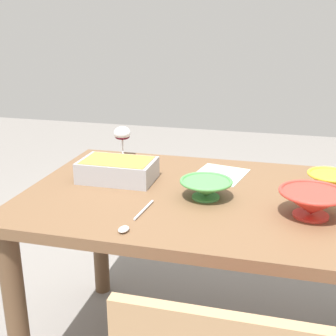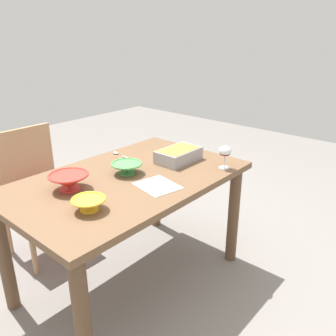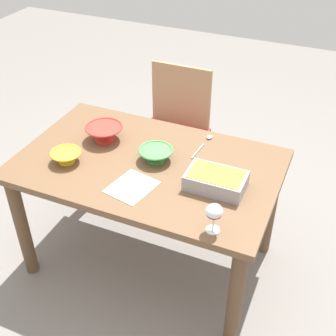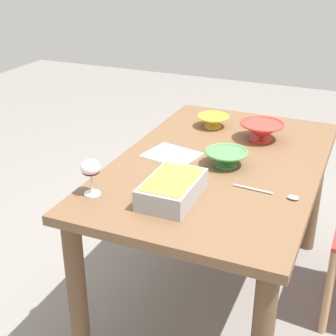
{
  "view_description": "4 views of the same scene",
  "coord_description": "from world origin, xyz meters",
  "px_view_note": "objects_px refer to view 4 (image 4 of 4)",
  "views": [
    {
      "loc": [
        0.2,
        -1.47,
        1.33
      ],
      "look_at": [
        -0.19,
        0.05,
        0.81
      ],
      "focal_mm": 47.25,
      "sensor_mm": 36.0,
      "label": 1
    },
    {
      "loc": [
        1.25,
        1.4,
        1.53
      ],
      "look_at": [
        -0.14,
        0.19,
        0.8
      ],
      "focal_mm": 37.3,
      "sensor_mm": 36.0,
      "label": 2
    },
    {
      "loc": [
        -0.87,
        1.73,
        2.11
      ],
      "look_at": [
        -0.16,
        0.1,
        0.82
      ],
      "focal_mm": 48.06,
      "sensor_mm": 36.0,
      "label": 3
    },
    {
      "loc": [
        -1.88,
        -0.56,
        1.62
      ],
      "look_at": [
        -0.24,
        0.14,
        0.78
      ],
      "focal_mm": 52.39,
      "sensor_mm": 36.0,
      "label": 4
    }
  ],
  "objects_px": {
    "dining_table": "(218,184)",
    "mixing_bowl": "(213,120)",
    "small_bowl": "(262,130)",
    "serving_bowl": "(226,157)",
    "casserole_dish": "(172,188)",
    "serving_spoon": "(279,194)",
    "wine_glass": "(91,170)",
    "napkin": "(172,155)"
  },
  "relations": [
    {
      "from": "dining_table",
      "to": "mixing_bowl",
      "type": "height_order",
      "value": "mixing_bowl"
    },
    {
      "from": "small_bowl",
      "to": "serving_bowl",
      "type": "distance_m",
      "value": 0.36
    },
    {
      "from": "casserole_dish",
      "to": "serving_bowl",
      "type": "distance_m",
      "value": 0.38
    },
    {
      "from": "serving_spoon",
      "to": "wine_glass",
      "type": "bearing_deg",
      "value": 112.1
    },
    {
      "from": "serving_spoon",
      "to": "napkin",
      "type": "distance_m",
      "value": 0.56
    },
    {
      "from": "wine_glass",
      "to": "mixing_bowl",
      "type": "height_order",
      "value": "wine_glass"
    },
    {
      "from": "mixing_bowl",
      "to": "serving_bowl",
      "type": "xyz_separation_m",
      "value": [
        -0.43,
        -0.2,
        0.0
      ]
    },
    {
      "from": "wine_glass",
      "to": "casserole_dish",
      "type": "relative_size",
      "value": 0.5
    },
    {
      "from": "serving_spoon",
      "to": "napkin",
      "type": "height_order",
      "value": "serving_spoon"
    },
    {
      "from": "napkin",
      "to": "small_bowl",
      "type": "bearing_deg",
      "value": -43.89
    },
    {
      "from": "mixing_bowl",
      "to": "small_bowl",
      "type": "relative_size",
      "value": 0.77
    },
    {
      "from": "dining_table",
      "to": "mixing_bowl",
      "type": "distance_m",
      "value": 0.45
    },
    {
      "from": "mixing_bowl",
      "to": "napkin",
      "type": "xyz_separation_m",
      "value": [
        -0.41,
        0.06,
        -0.04
      ]
    },
    {
      "from": "dining_table",
      "to": "small_bowl",
      "type": "relative_size",
      "value": 6.47
    },
    {
      "from": "dining_table",
      "to": "small_bowl",
      "type": "xyz_separation_m",
      "value": [
        0.32,
        -0.11,
        0.16
      ]
    },
    {
      "from": "mixing_bowl",
      "to": "serving_bowl",
      "type": "height_order",
      "value": "serving_bowl"
    },
    {
      "from": "dining_table",
      "to": "serving_bowl",
      "type": "relative_size",
      "value": 7.47
    },
    {
      "from": "dining_table",
      "to": "napkin",
      "type": "height_order",
      "value": "napkin"
    },
    {
      "from": "casserole_dish",
      "to": "serving_spoon",
      "type": "distance_m",
      "value": 0.4
    },
    {
      "from": "casserole_dish",
      "to": "small_bowl",
      "type": "relative_size",
      "value": 1.35
    },
    {
      "from": "casserole_dish",
      "to": "serving_spoon",
      "type": "bearing_deg",
      "value": -63.55
    },
    {
      "from": "small_bowl",
      "to": "serving_spoon",
      "type": "bearing_deg",
      "value": -159.97
    },
    {
      "from": "mixing_bowl",
      "to": "small_bowl",
      "type": "bearing_deg",
      "value": -105.76
    },
    {
      "from": "casserole_dish",
      "to": "serving_spoon",
      "type": "relative_size",
      "value": 1.11
    },
    {
      "from": "serving_bowl",
      "to": "napkin",
      "type": "bearing_deg",
      "value": 87.28
    },
    {
      "from": "mixing_bowl",
      "to": "serving_bowl",
      "type": "relative_size",
      "value": 0.89
    },
    {
      "from": "serving_bowl",
      "to": "serving_spoon",
      "type": "xyz_separation_m",
      "value": [
        -0.19,
        -0.26,
        -0.03
      ]
    },
    {
      "from": "dining_table",
      "to": "wine_glass",
      "type": "height_order",
      "value": "wine_glass"
    },
    {
      "from": "casserole_dish",
      "to": "small_bowl",
      "type": "bearing_deg",
      "value": -12.98
    },
    {
      "from": "dining_table",
      "to": "mixing_bowl",
      "type": "relative_size",
      "value": 8.4
    },
    {
      "from": "mixing_bowl",
      "to": "napkin",
      "type": "bearing_deg",
      "value": 172.32
    },
    {
      "from": "dining_table",
      "to": "napkin",
      "type": "xyz_separation_m",
      "value": [
        -0.02,
        0.22,
        0.12
      ]
    },
    {
      "from": "serving_bowl",
      "to": "napkin",
      "type": "height_order",
      "value": "serving_bowl"
    },
    {
      "from": "small_bowl",
      "to": "serving_bowl",
      "type": "relative_size",
      "value": 1.15
    },
    {
      "from": "dining_table",
      "to": "casserole_dish",
      "type": "bearing_deg",
      "value": 171.67
    },
    {
      "from": "mixing_bowl",
      "to": "napkin",
      "type": "distance_m",
      "value": 0.42
    },
    {
      "from": "wine_glass",
      "to": "casserole_dish",
      "type": "xyz_separation_m",
      "value": [
        0.09,
        -0.29,
        -0.06
      ]
    },
    {
      "from": "serving_bowl",
      "to": "serving_spoon",
      "type": "relative_size",
      "value": 0.71
    },
    {
      "from": "dining_table",
      "to": "small_bowl",
      "type": "bearing_deg",
      "value": -18.5
    },
    {
      "from": "small_bowl",
      "to": "serving_spoon",
      "type": "xyz_separation_m",
      "value": [
        -0.54,
        -0.2,
        -0.04
      ]
    },
    {
      "from": "dining_table",
      "to": "casserole_dish",
      "type": "xyz_separation_m",
      "value": [
        -0.4,
        0.06,
        0.16
      ]
    },
    {
      "from": "wine_glass",
      "to": "serving_bowl",
      "type": "distance_m",
      "value": 0.6
    }
  ]
}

